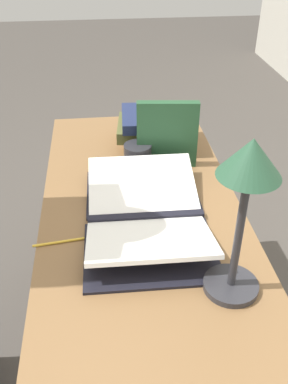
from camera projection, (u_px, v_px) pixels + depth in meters
ground_plane at (142, 360)px, 1.67m from camera, size 12.00×12.00×0.00m
reading_desk at (142, 238)px, 1.33m from camera, size 1.32×0.59×0.74m
open_book at (146, 214)px, 1.20m from camera, size 0.54×0.35×0.07m
book_stack_tall at (155, 130)px, 1.55m from camera, size 0.22×0.29×0.13m
book_standing_upright at (167, 135)px, 1.40m from camera, size 0.05×0.20×0.23m
reading_lamp at (247, 186)px, 0.84m from camera, size 0.13×0.13×0.39m
coffee_mug at (137, 156)px, 1.43m from camera, size 0.12×0.09×0.08m
pencil at (62, 242)px, 1.13m from camera, size 0.03×0.15×0.01m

